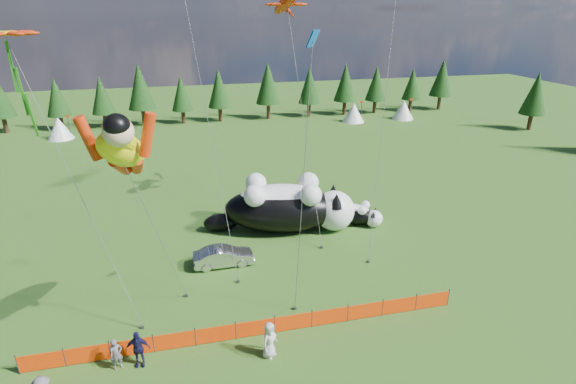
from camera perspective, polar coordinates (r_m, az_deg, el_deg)
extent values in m
plane|color=#0D3609|center=(26.61, -5.26, -13.70)|extent=(160.00, 160.00, 0.00)
cylinder|color=#262626|center=(25.17, -31.15, -18.24)|extent=(0.06, 0.06, 1.10)
cylinder|color=#262626|center=(24.58, -26.51, -18.25)|extent=(0.06, 0.06, 1.10)
cylinder|color=#262626|center=(24.15, -21.67, -18.15)|extent=(0.06, 0.06, 1.10)
cylinder|color=#262626|center=(23.88, -16.71, -17.91)|extent=(0.06, 0.06, 1.10)
cylinder|color=#262626|center=(23.77, -11.68, -17.55)|extent=(0.06, 0.06, 1.10)
cylinder|color=#262626|center=(23.83, -6.66, -17.06)|extent=(0.06, 0.06, 1.10)
cylinder|color=#262626|center=(24.05, -1.73, -16.45)|extent=(0.06, 0.06, 1.10)
cylinder|color=#262626|center=(24.44, 3.04, -15.75)|extent=(0.06, 0.06, 1.10)
cylinder|color=#262626|center=(24.99, 7.60, -14.97)|extent=(0.06, 0.06, 1.10)
cylinder|color=#262626|center=(25.67, 11.91, -14.15)|extent=(0.06, 0.06, 1.10)
cylinder|color=#262626|center=(26.49, 15.94, -13.31)|extent=(0.06, 0.06, 1.10)
cylinder|color=#262626|center=(27.44, 19.69, -12.47)|extent=(0.06, 0.06, 1.10)
cube|color=#F63905|center=(24.89, -28.83, -18.35)|extent=(2.00, 0.04, 0.90)
cube|color=#F63905|center=(24.38, -24.09, -18.31)|extent=(2.00, 0.04, 0.90)
cube|color=#F63905|center=(24.02, -19.19, -18.14)|extent=(2.00, 0.04, 0.90)
cube|color=#F63905|center=(23.83, -14.18, -17.84)|extent=(2.00, 0.04, 0.90)
cube|color=#F63905|center=(23.81, -9.15, -17.41)|extent=(2.00, 0.04, 0.90)
cube|color=#F63905|center=(23.95, -4.18, -16.86)|extent=(2.00, 0.04, 0.90)
cube|color=#F63905|center=(24.26, 0.68, -16.20)|extent=(2.00, 0.04, 0.90)
cube|color=#F63905|center=(24.73, 5.34, -15.46)|extent=(2.00, 0.04, 0.90)
cube|color=#F63905|center=(25.34, 9.78, -14.66)|extent=(2.00, 0.04, 0.90)
cube|color=#F63905|center=(26.10, 13.95, -13.82)|extent=(2.00, 0.04, 0.90)
cube|color=#F63905|center=(26.98, 17.84, -12.97)|extent=(2.00, 0.04, 0.90)
ellipsoid|color=black|center=(33.56, -0.85, -2.16)|extent=(9.16, 5.63, 3.41)
ellipsoid|color=white|center=(33.21, -0.86, -0.82)|extent=(6.89, 4.09, 2.08)
sphere|color=white|center=(33.93, 5.89, -2.35)|extent=(3.03, 3.03, 3.03)
sphere|color=#DD5672|center=(34.12, 8.04, -2.31)|extent=(0.42, 0.42, 0.42)
ellipsoid|color=black|center=(34.24, -8.49, -3.83)|extent=(2.87, 1.84, 1.33)
cone|color=black|center=(32.61, 6.18, -1.08)|extent=(1.06, 1.06, 1.06)
cone|color=black|center=(34.27, 5.78, 0.12)|extent=(1.06, 1.06, 1.06)
sphere|color=white|center=(34.16, 2.59, 1.20)|extent=(1.59, 1.59, 1.59)
sphere|color=white|center=(31.88, 2.92, -0.39)|extent=(1.59, 1.59, 1.59)
sphere|color=white|center=(34.10, -4.09, 1.12)|extent=(1.59, 1.59, 1.59)
sphere|color=white|center=(31.81, -4.24, -0.48)|extent=(1.59, 1.59, 1.59)
ellipsoid|color=black|center=(35.35, 8.11, -2.79)|extent=(4.05, 3.57, 1.49)
ellipsoid|color=white|center=(35.20, 8.14, -2.24)|extent=(3.02, 2.64, 0.91)
sphere|color=white|center=(35.08, 10.86, -3.33)|extent=(1.33, 1.33, 1.33)
sphere|color=#DD5672|center=(35.00, 11.76, -3.47)|extent=(0.19, 0.19, 0.19)
ellipsoid|color=black|center=(35.99, 5.00, -2.96)|extent=(1.28, 1.14, 0.58)
cone|color=black|center=(34.50, 10.79, -2.81)|extent=(0.46, 0.46, 0.46)
cone|color=black|center=(35.21, 11.05, -2.29)|extent=(0.46, 0.46, 0.46)
sphere|color=white|center=(35.37, 9.81, -1.63)|extent=(0.70, 0.70, 0.70)
sphere|color=white|center=(34.41, 9.42, -2.31)|extent=(0.70, 0.70, 0.70)
sphere|color=white|center=(35.72, 7.09, -1.22)|extent=(0.70, 0.70, 0.70)
sphere|color=white|center=(34.76, 6.63, -1.88)|extent=(0.70, 0.70, 0.70)
imported|color=silver|center=(29.78, -8.18, -8.10)|extent=(3.92, 1.41, 1.29)
imported|color=#5A595E|center=(23.40, -20.97, -18.71)|extent=(0.70, 0.61, 1.61)
imported|color=#141336|center=(23.15, -18.53, -18.35)|extent=(1.17, 0.69, 1.90)
imported|color=beige|center=(22.54, -2.38, -18.26)|extent=(1.09, 1.08, 1.90)
cylinder|color=#595959|center=(23.62, -16.01, -5.06)|extent=(0.03, 0.03, 10.57)
cube|color=#262626|center=(27.50, -12.75, -12.69)|extent=(0.15, 0.15, 0.16)
cylinder|color=#595959|center=(32.12, 2.00, 8.69)|extent=(0.03, 0.03, 17.51)
cube|color=#262626|center=(31.78, 4.30, -7.00)|extent=(0.15, 0.15, 0.16)
cylinder|color=#595959|center=(23.91, -24.98, -0.04)|extent=(0.03, 0.03, 15.34)
cube|color=#262626|center=(25.79, -18.00, -15.99)|extent=(0.15, 0.15, 0.16)
cube|color=#237D16|center=(24.69, -31.11, 10.78)|extent=(0.21, 0.21, 4.55)
cylinder|color=#595959|center=(26.47, -9.90, 7.72)|extent=(0.03, 0.03, 18.50)
cube|color=#262626|center=(28.22, -6.30, -11.22)|extent=(0.15, 0.15, 0.16)
cylinder|color=#595959|center=(31.17, 12.36, 12.56)|extent=(0.03, 0.03, 22.77)
cube|color=#262626|center=(30.50, 10.12, -8.68)|extent=(0.15, 0.15, 0.16)
cylinder|color=#595959|center=(21.87, 1.87, -0.05)|extent=(0.03, 0.03, 14.33)
cube|color=#262626|center=(25.89, 0.88, -14.54)|extent=(0.15, 0.15, 0.16)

